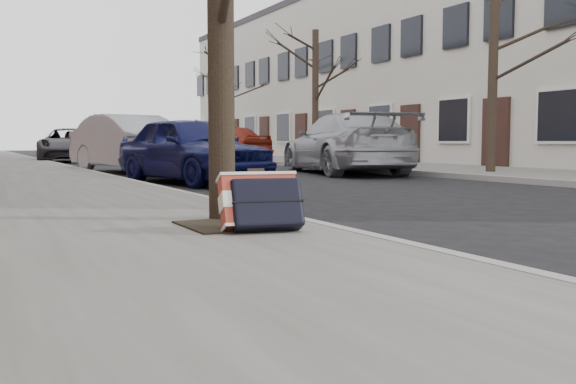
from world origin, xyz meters
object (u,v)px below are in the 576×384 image
car_near_mid (135,144)px  car_near_front (191,149)px  suitcase_navy (266,204)px  suitcase_red (259,202)px

car_near_mid → car_near_front: bearing=-104.1°
suitcase_navy → car_near_front: (1.94, 7.72, 0.34)m
suitcase_red → car_near_front: bearing=84.3°
suitcase_red → car_near_front: 7.92m
car_near_front → car_near_mid: 4.65m
suitcase_red → car_near_mid: size_ratio=0.13×
suitcase_red → car_near_mid: 12.47m
suitcase_red → suitcase_navy: 0.07m
suitcase_navy → car_near_front: car_near_front is taller
suitcase_navy → suitcase_red: bearing=134.2°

